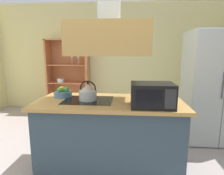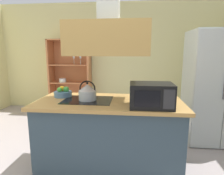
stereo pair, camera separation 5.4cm
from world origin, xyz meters
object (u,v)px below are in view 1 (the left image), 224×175
object	(u,v)px
microwave	(152,95)
kettle	(88,92)
dish_cabinet	(69,79)
cutting_board	(154,96)
refrigerator	(213,87)
fruit_bowl	(63,93)

from	to	relation	value
microwave	kettle	bearing A→B (deg)	163.79
kettle	microwave	size ratio (longest dim) A/B	0.53
dish_cabinet	cutting_board	size ratio (longest dim) A/B	5.30
dish_cabinet	refrigerator	bearing A→B (deg)	-27.02
refrigerator	microwave	xyz separation A→B (m)	(-1.16, -1.21, 0.11)
cutting_board	kettle	bearing A→B (deg)	-163.36
microwave	fruit_bowl	world-z (taller)	microwave
cutting_board	microwave	world-z (taller)	microwave
kettle	cutting_board	xyz separation A→B (m)	(0.84, 0.25, -0.09)
refrigerator	kettle	xyz separation A→B (m)	(-1.92, -0.99, 0.09)
dish_cabinet	fruit_bowl	world-z (taller)	dish_cabinet
kettle	cutting_board	distance (m)	0.89
refrigerator	cutting_board	bearing A→B (deg)	-145.35
refrigerator	kettle	size ratio (longest dim) A/B	7.55
dish_cabinet	microwave	xyz separation A→B (m)	(1.78, -2.71, 0.23)
dish_cabinet	microwave	bearing A→B (deg)	-56.74
cutting_board	microwave	distance (m)	0.50
refrigerator	kettle	distance (m)	2.16
refrigerator	microwave	bearing A→B (deg)	-133.82
kettle	microwave	world-z (taller)	microwave
kettle	microwave	bearing A→B (deg)	-16.21
microwave	fruit_bowl	size ratio (longest dim) A/B	1.97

